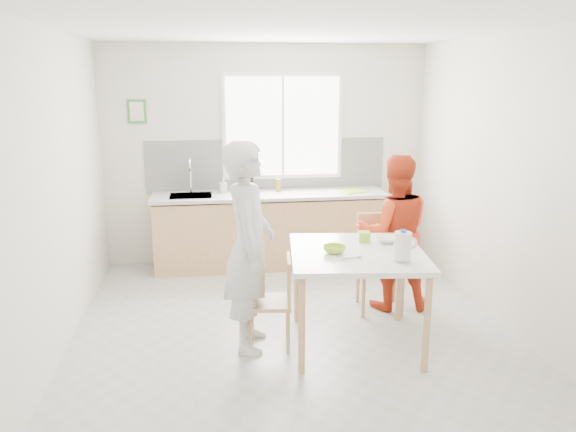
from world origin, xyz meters
name	(u,v)px	position (x,y,z in m)	size (l,w,h in m)	color
ground	(294,332)	(0.00, 0.00, 0.00)	(4.50, 4.50, 0.00)	#B7B7B2
room_shell	(294,156)	(0.00, 0.00, 1.64)	(4.50, 4.50, 4.50)	silver
window	(283,127)	(0.20, 2.23, 1.70)	(1.50, 0.06, 1.30)	white
backsplash	(267,165)	(0.00, 2.24, 1.23)	(3.00, 0.02, 0.65)	white
picture_frame	(137,111)	(-1.55, 2.23, 1.90)	(0.22, 0.03, 0.28)	#3A7F39
kitchen_counter	(270,233)	(0.00, 1.95, 0.42)	(2.84, 0.64, 1.37)	tan
dining_table	(357,261)	(0.50, -0.30, 0.77)	(1.25, 1.25, 0.86)	white
chair_left	(276,298)	(-0.18, -0.22, 0.44)	(0.41, 0.41, 0.81)	tan
chair_far	(379,258)	(0.95, 0.48, 0.53)	(0.49, 0.49, 0.96)	tan
person_white	(249,247)	(-0.41, -0.19, 0.90)	(0.66, 0.43, 1.80)	silver
person_red	(394,233)	(1.09, 0.48, 0.78)	(0.76, 0.59, 1.57)	red
bowl_green	(334,249)	(0.30, -0.32, 0.89)	(0.19, 0.19, 0.06)	#A2C72E
bowl_white	(387,240)	(0.83, -0.09, 0.89)	(0.20, 0.20, 0.05)	white
milk_jug	(403,245)	(0.79, -0.62, 0.99)	(0.19, 0.14, 0.24)	white
green_box	(364,237)	(0.63, -0.03, 0.91)	(0.10, 0.10, 0.09)	#93D330
spoon	(351,258)	(0.39, -0.51, 0.87)	(0.01, 0.01, 0.16)	#A5A5AA
cutting_board	(353,191)	(1.03, 1.90, 0.93)	(0.35, 0.25, 0.01)	#A3D831
wine_bottle_a	(251,180)	(-0.23, 2.01, 1.08)	(0.07, 0.07, 0.32)	black
wine_bottle_b	(251,179)	(-0.22, 2.11, 1.07)	(0.07, 0.07, 0.30)	black
jar_amber	(278,185)	(0.12, 2.02, 1.00)	(0.06, 0.06, 0.16)	olive
soap_bottle	(223,185)	(-0.56, 2.07, 1.01)	(0.08, 0.09, 0.18)	#999999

